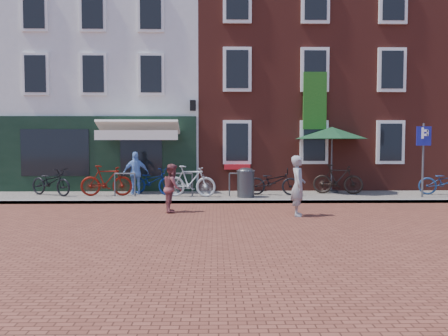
{
  "coord_description": "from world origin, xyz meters",
  "views": [
    {
      "loc": [
        -0.34,
        -14.28,
        1.9
      ],
      "look_at": [
        -0.06,
        0.19,
        1.14
      ],
      "focal_mm": 35.62,
      "sensor_mm": 36.0,
      "label": 1
    }
  ],
  "objects_px": {
    "cafe_person": "(136,173)",
    "boy": "(173,188)",
    "bicycle_1": "(106,181)",
    "parking_sign": "(423,148)",
    "bicycle_2": "(152,181)",
    "bicycle_0": "(51,182)",
    "bicycle_6": "(446,182)",
    "parasol": "(332,131)",
    "litter_bin": "(246,181)",
    "bicycle_3": "(190,181)",
    "bicycle_4": "(273,182)",
    "bicycle_5": "(338,179)",
    "woman": "(298,186)"
  },
  "relations": [
    {
      "from": "parking_sign",
      "to": "cafe_person",
      "type": "xyz_separation_m",
      "value": [
        -9.99,
        1.09,
        -0.92
      ]
    },
    {
      "from": "woman",
      "to": "bicycle_6",
      "type": "relative_size",
      "value": 0.87
    },
    {
      "from": "parasol",
      "to": "bicycle_4",
      "type": "relative_size",
      "value": 1.51
    },
    {
      "from": "cafe_person",
      "to": "bicycle_0",
      "type": "distance_m",
      "value": 2.98
    },
    {
      "from": "woman",
      "to": "bicycle_4",
      "type": "height_order",
      "value": "woman"
    },
    {
      "from": "cafe_person",
      "to": "boy",
      "type": "bearing_deg",
      "value": 101.49
    },
    {
      "from": "boy",
      "to": "bicycle_4",
      "type": "bearing_deg",
      "value": -50.85
    },
    {
      "from": "boy",
      "to": "bicycle_6",
      "type": "xyz_separation_m",
      "value": [
        9.45,
        3.11,
        -0.1
      ]
    },
    {
      "from": "bicycle_1",
      "to": "cafe_person",
      "type": "bearing_deg",
      "value": -66.51
    },
    {
      "from": "bicycle_3",
      "to": "bicycle_6",
      "type": "height_order",
      "value": "bicycle_3"
    },
    {
      "from": "parking_sign",
      "to": "bicycle_2",
      "type": "xyz_separation_m",
      "value": [
        -9.41,
        1.11,
        -1.21
      ]
    },
    {
      "from": "cafe_person",
      "to": "bicycle_6",
      "type": "height_order",
      "value": "cafe_person"
    },
    {
      "from": "bicycle_5",
      "to": "bicycle_4",
      "type": "bearing_deg",
      "value": 112.87
    },
    {
      "from": "parasol",
      "to": "bicycle_3",
      "type": "xyz_separation_m",
      "value": [
        -5.26,
        -1.33,
        -1.79
      ]
    },
    {
      "from": "boy",
      "to": "bicycle_4",
      "type": "distance_m",
      "value": 4.66
    },
    {
      "from": "parasol",
      "to": "litter_bin",
      "type": "bearing_deg",
      "value": -155.83
    },
    {
      "from": "boy",
      "to": "bicycle_0",
      "type": "bearing_deg",
      "value": 48.55
    },
    {
      "from": "bicycle_3",
      "to": "litter_bin",
      "type": "bearing_deg",
      "value": -84.53
    },
    {
      "from": "bicycle_1",
      "to": "bicycle_6",
      "type": "xyz_separation_m",
      "value": [
        12.07,
        0.01,
        -0.05
      ]
    },
    {
      "from": "bicycle_1",
      "to": "bicycle_5",
      "type": "bearing_deg",
      "value": -91.24
    },
    {
      "from": "bicycle_5",
      "to": "woman",
      "type": "bearing_deg",
      "value": 168.11
    },
    {
      "from": "bicycle_1",
      "to": "bicycle_6",
      "type": "relative_size",
      "value": 0.97
    },
    {
      "from": "bicycle_2",
      "to": "bicycle_5",
      "type": "height_order",
      "value": "bicycle_5"
    },
    {
      "from": "bicycle_2",
      "to": "bicycle_3",
      "type": "distance_m",
      "value": 1.64
    },
    {
      "from": "bicycle_2",
      "to": "bicycle_0",
      "type": "bearing_deg",
      "value": 121.28
    },
    {
      "from": "parasol",
      "to": "bicycle_4",
      "type": "xyz_separation_m",
      "value": [
        -2.31,
        -0.87,
        -1.85
      ]
    },
    {
      "from": "parking_sign",
      "to": "cafe_person",
      "type": "height_order",
      "value": "parking_sign"
    },
    {
      "from": "litter_bin",
      "to": "bicycle_2",
      "type": "bearing_deg",
      "value": 163.95
    },
    {
      "from": "litter_bin",
      "to": "bicycle_6",
      "type": "xyz_separation_m",
      "value": [
        7.2,
        0.45,
        -0.08
      ]
    },
    {
      "from": "bicycle_4",
      "to": "bicycle_2",
      "type": "bearing_deg",
      "value": 94.29
    },
    {
      "from": "cafe_person",
      "to": "bicycle_1",
      "type": "bearing_deg",
      "value": 14.76
    },
    {
      "from": "bicycle_2",
      "to": "boy",
      "type": "bearing_deg",
      "value": -137.23
    },
    {
      "from": "bicycle_1",
      "to": "bicycle_3",
      "type": "relative_size",
      "value": 1.0
    },
    {
      "from": "woman",
      "to": "bicycle_1",
      "type": "distance_m",
      "value": 7.17
    },
    {
      "from": "parking_sign",
      "to": "parasol",
      "type": "relative_size",
      "value": 0.91
    },
    {
      "from": "parking_sign",
      "to": "bicycle_0",
      "type": "relative_size",
      "value": 1.37
    },
    {
      "from": "bicycle_0",
      "to": "litter_bin",
      "type": "bearing_deg",
      "value": -67.03
    },
    {
      "from": "bicycle_0",
      "to": "bicycle_2",
      "type": "bearing_deg",
      "value": -56.44
    },
    {
      "from": "bicycle_6",
      "to": "bicycle_4",
      "type": "bearing_deg",
      "value": 111.16
    },
    {
      "from": "parking_sign",
      "to": "bicycle_1",
      "type": "bearing_deg",
      "value": 176.93
    },
    {
      "from": "litter_bin",
      "to": "cafe_person",
      "type": "height_order",
      "value": "cafe_person"
    },
    {
      "from": "bicycle_6",
      "to": "bicycle_1",
      "type": "bearing_deg",
      "value": 112.93
    },
    {
      "from": "bicycle_1",
      "to": "parasol",
      "type": "bearing_deg",
      "value": -87.3
    },
    {
      "from": "bicycle_5",
      "to": "bicycle_0",
      "type": "bearing_deg",
      "value": 107.32
    },
    {
      "from": "litter_bin",
      "to": "bicycle_4",
      "type": "xyz_separation_m",
      "value": [
        1.04,
        0.63,
        -0.08
      ]
    },
    {
      "from": "litter_bin",
      "to": "bicycle_3",
      "type": "bearing_deg",
      "value": 174.78
    },
    {
      "from": "parking_sign",
      "to": "bicycle_0",
      "type": "bearing_deg",
      "value": 176.55
    },
    {
      "from": "woman",
      "to": "bicycle_0",
      "type": "bearing_deg",
      "value": 72.6
    },
    {
      "from": "parking_sign",
      "to": "parasol",
      "type": "bearing_deg",
      "value": 148.7
    },
    {
      "from": "boy",
      "to": "bicycle_4",
      "type": "xyz_separation_m",
      "value": [
        3.29,
        3.3,
        -0.1
      ]
    }
  ]
}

